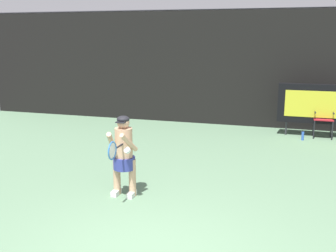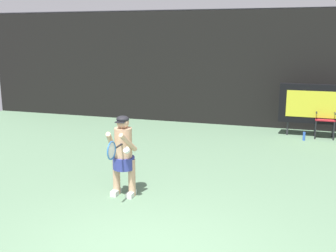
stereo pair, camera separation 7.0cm
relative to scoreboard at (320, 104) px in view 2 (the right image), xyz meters
name	(u,v)px [view 2 (the right image)]	position (x,y,z in m)	size (l,w,h in m)	color
backdrop_screen	(238,69)	(-2.42, 0.89, 0.86)	(18.00, 0.12, 3.66)	black
scoreboard	(320,104)	(0.00, 0.00, 0.00)	(2.20, 0.21, 1.50)	black
umpire_chair	(325,116)	(0.16, -0.01, -0.33)	(0.52, 0.44, 1.08)	black
water_bottle	(304,136)	(-0.37, -0.53, -0.82)	(0.07, 0.07, 0.27)	blue
tennis_player	(123,153)	(-3.56, -5.59, -0.15)	(0.52, 0.59, 1.46)	white
tennis_racket	(112,150)	(-3.52, -6.12, 0.04)	(0.03, 0.60, 0.31)	black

